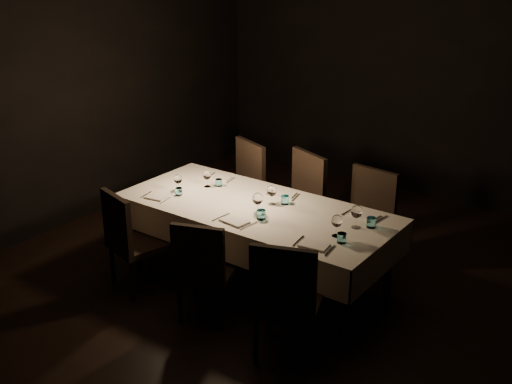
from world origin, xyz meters
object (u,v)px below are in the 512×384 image
Objects in this scene: dining_table at (256,214)px; chair_near_right at (286,296)px; chair_far_center at (298,201)px; chair_far_right at (366,217)px; chair_near_center at (203,267)px; chair_far_left at (240,186)px; chair_near_left at (130,237)px.

chair_near_right is at bearing -43.54° from dining_table.
chair_far_right is (0.71, 0.07, -0.02)m from chair_far_center.
chair_near_center is 0.88× the size of chair_far_center.
dining_table is at bearing -24.65° from chair_far_left.
chair_near_left is at bearing -136.85° from dining_table.
chair_near_center is (0.87, -0.02, -0.02)m from chair_near_left.
chair_far_right is (0.65, 1.59, 0.04)m from chair_near_center.
chair_far_left is at bearing -64.57° from chair_near_right.
chair_far_left is (-0.74, 0.73, -0.13)m from dining_table.
chair_near_right is (1.71, -0.07, 0.02)m from chair_near_left.
chair_near_left is 1.71m from chair_far_center.
chair_near_left is at bearing -128.38° from chair_far_right.
chair_far_left reaches higher than chair_near_right.
chair_near_left is at bearing -22.68° from chair_near_right.
chair_far_center is at bearing -168.69° from chair_far_right.
chair_far_right reaches higher than chair_near_center.
chair_far_left is (-0.78, 1.52, 0.05)m from chair_near_center.
dining_table is 2.41× the size of chair_far_center.
chair_far_right is at bearing 49.27° from dining_table.
chair_near_center is (0.04, -0.79, -0.18)m from dining_table.
chair_far_right is at bearing -118.71° from chair_near_left.
chair_far_right is at bearing -103.88° from chair_near_right.
chair_far_right is (1.43, 0.07, -0.02)m from chair_far_left.
chair_far_left is (0.09, 1.50, 0.03)m from chair_near_left.
chair_far_center is (-0.90, 1.57, 0.02)m from chair_near_right.
chair_far_center reaches higher than chair_near_right.
chair_near_right is at bearing -167.09° from chair_near_left.
chair_near_left is at bearing -97.25° from chair_far_center.
chair_near_center is at bearing -165.98° from chair_near_left.
chair_near_center is 1.52m from chair_far_center.
dining_table is at bearing -125.23° from chair_far_right.
dining_table is 2.53× the size of chair_far_right.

